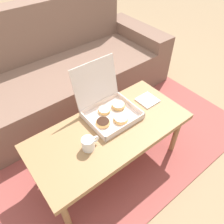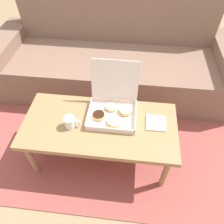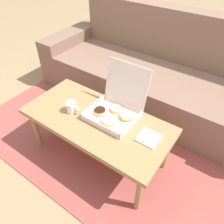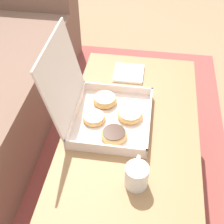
{
  "view_description": "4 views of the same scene",
  "coord_description": "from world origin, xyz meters",
  "px_view_note": "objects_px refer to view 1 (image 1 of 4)",
  "views": [
    {
      "loc": [
        -0.62,
        -0.96,
        1.6
      ],
      "look_at": [
        0.09,
        -0.07,
        0.5
      ],
      "focal_mm": 35.0,
      "sensor_mm": 36.0,
      "label": 1
    },
    {
      "loc": [
        0.21,
        -1.17,
        1.72
      ],
      "look_at": [
        0.09,
        -0.07,
        0.5
      ],
      "focal_mm": 35.0,
      "sensor_mm": 36.0,
      "label": 2
    },
    {
      "loc": [
        0.8,
        -1.08,
        1.59
      ],
      "look_at": [
        0.09,
        -0.07,
        0.5
      ],
      "focal_mm": 35.0,
      "sensor_mm": 36.0,
      "label": 3
    },
    {
      "loc": [
        -0.83,
        -0.21,
        1.39
      ],
      "look_at": [
        0.09,
        -0.07,
        0.5
      ],
      "focal_mm": 50.0,
      "sensor_mm": 36.0,
      "label": 4
    }
  ],
  "objects_px": {
    "couch": "(48,79)",
    "coffee_mug": "(89,144)",
    "coffee_table": "(110,133)",
    "pastry_box": "(108,107)"
  },
  "relations": [
    {
      "from": "couch",
      "to": "coffee_mug",
      "type": "height_order",
      "value": "couch"
    },
    {
      "from": "couch",
      "to": "coffee_mug",
      "type": "bearing_deg",
      "value": -101.02
    },
    {
      "from": "coffee_table",
      "to": "pastry_box",
      "type": "relative_size",
      "value": 2.98
    },
    {
      "from": "coffee_table",
      "to": "pastry_box",
      "type": "distance_m",
      "value": 0.19
    },
    {
      "from": "couch",
      "to": "coffee_table",
      "type": "height_order",
      "value": "couch"
    },
    {
      "from": "couch",
      "to": "pastry_box",
      "type": "relative_size",
      "value": 6.57
    },
    {
      "from": "pastry_box",
      "to": "coffee_mug",
      "type": "bearing_deg",
      "value": -149.47
    },
    {
      "from": "pastry_box",
      "to": "coffee_mug",
      "type": "relative_size",
      "value": 3.16
    },
    {
      "from": "coffee_mug",
      "to": "pastry_box",
      "type": "bearing_deg",
      "value": 30.53
    },
    {
      "from": "coffee_table",
      "to": "coffee_mug",
      "type": "relative_size",
      "value": 9.41
    }
  ]
}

